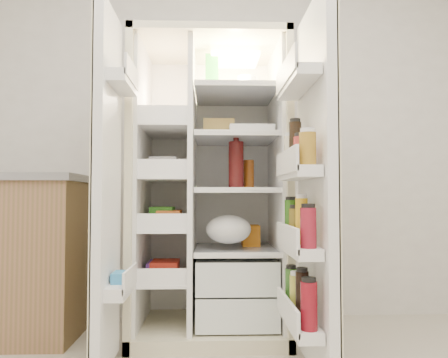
{
  "coord_description": "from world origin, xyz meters",
  "views": [
    {
      "loc": [
        -0.12,
        -1.02,
        0.84
      ],
      "look_at": [
        -0.04,
        1.25,
        0.94
      ],
      "focal_mm": 34.0,
      "sensor_mm": 36.0,
      "label": 1
    }
  ],
  "objects": [
    {
      "name": "wall_back",
      "position": [
        0.0,
        2.0,
        1.35
      ],
      "size": [
        4.0,
        0.02,
        2.7
      ],
      "primitive_type": "cube",
      "color": "silver",
      "rests_on": "floor"
    },
    {
      "name": "refrigerator",
      "position": [
        -0.1,
        1.65,
        0.75
      ],
      "size": [
        0.92,
        0.7,
        1.8
      ],
      "color": "beige",
      "rests_on": "floor"
    },
    {
      "name": "freezer_door",
      "position": [
        -0.61,
        1.05,
        0.89
      ],
      "size": [
        0.15,
        0.4,
        1.72
      ],
      "color": "white",
      "rests_on": "floor"
    },
    {
      "name": "fridge_door",
      "position": [
        0.37,
        0.96,
        0.87
      ],
      "size": [
        0.17,
        0.58,
        1.72
      ],
      "color": "white",
      "rests_on": "floor"
    }
  ]
}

